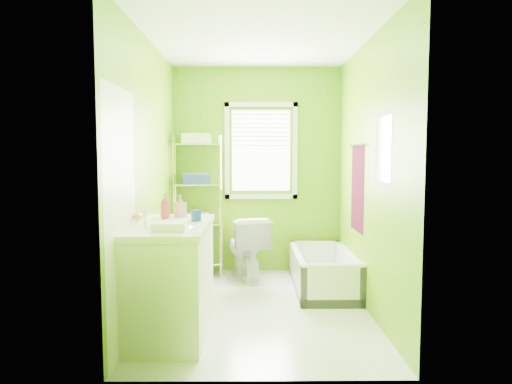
{
  "coord_description": "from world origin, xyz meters",
  "views": [
    {
      "loc": [
        -0.06,
        -4.37,
        1.51
      ],
      "look_at": [
        -0.02,
        0.25,
        1.12
      ],
      "focal_mm": 32.0,
      "sensor_mm": 36.0,
      "label": 1
    }
  ],
  "objects_px": {
    "bathtub": "(323,277)",
    "wire_shelf_unit": "(198,189)",
    "toilet": "(246,247)",
    "vanity": "(172,274)"
  },
  "relations": [
    {
      "from": "bathtub",
      "to": "wire_shelf_unit",
      "type": "distance_m",
      "value": 1.85
    },
    {
      "from": "bathtub",
      "to": "vanity",
      "type": "height_order",
      "value": "vanity"
    },
    {
      "from": "toilet",
      "to": "wire_shelf_unit",
      "type": "distance_m",
      "value": 0.94
    },
    {
      "from": "toilet",
      "to": "vanity",
      "type": "bearing_deg",
      "value": 53.56
    },
    {
      "from": "bathtub",
      "to": "toilet",
      "type": "xyz_separation_m",
      "value": [
        -0.87,
        0.43,
        0.25
      ]
    },
    {
      "from": "toilet",
      "to": "vanity",
      "type": "distance_m",
      "value": 1.73
    },
    {
      "from": "vanity",
      "to": "wire_shelf_unit",
      "type": "bearing_deg",
      "value": 89.53
    },
    {
      "from": "bathtub",
      "to": "wire_shelf_unit",
      "type": "relative_size",
      "value": 0.78
    },
    {
      "from": "bathtub",
      "to": "vanity",
      "type": "bearing_deg",
      "value": -141.33
    },
    {
      "from": "toilet",
      "to": "bathtub",
      "type": "bearing_deg",
      "value": 137.8
    }
  ]
}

